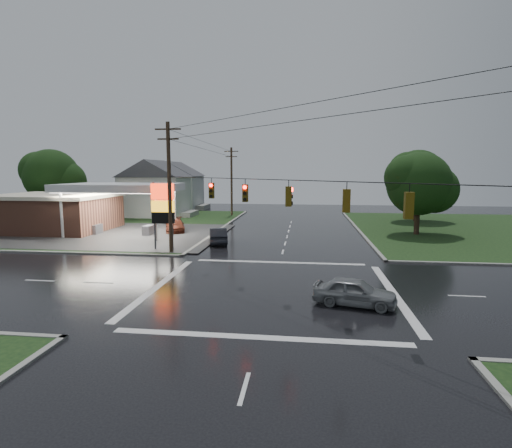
# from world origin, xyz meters

# --- Properties ---
(ground) EXTENTS (120.00, 120.00, 0.00)m
(ground) POSITION_xyz_m (0.00, 0.00, 0.00)
(ground) COLOR black
(ground) RESTS_ON ground
(grass_nw) EXTENTS (36.00, 36.00, 0.08)m
(grass_nw) POSITION_xyz_m (-26.00, 26.00, 0.04)
(grass_nw) COLOR black
(grass_nw) RESTS_ON ground
(gas_station) EXTENTS (26.20, 18.00, 5.60)m
(gas_station) POSITION_xyz_m (-25.68, 19.70, 2.55)
(gas_station) COLOR #2D2D2D
(gas_station) RESTS_ON ground
(pylon_sign) EXTENTS (2.00, 0.35, 6.00)m
(pylon_sign) POSITION_xyz_m (-10.50, 10.50, 4.01)
(pylon_sign) COLOR #59595E
(pylon_sign) RESTS_ON ground
(utility_pole_nw) EXTENTS (2.20, 0.32, 11.00)m
(utility_pole_nw) POSITION_xyz_m (-9.50, 9.50, 5.72)
(utility_pole_nw) COLOR #382619
(utility_pole_nw) RESTS_ON ground
(utility_pole_n) EXTENTS (2.20, 0.32, 10.50)m
(utility_pole_n) POSITION_xyz_m (-9.50, 38.00, 5.47)
(utility_pole_n) COLOR #382619
(utility_pole_n) RESTS_ON ground
(traffic_signals) EXTENTS (26.87, 26.87, 1.47)m
(traffic_signals) POSITION_xyz_m (0.02, -0.02, 6.48)
(traffic_signals) COLOR black
(traffic_signals) RESTS_ON ground
(house_near) EXTENTS (11.05, 8.48, 8.60)m
(house_near) POSITION_xyz_m (-20.95, 36.00, 4.41)
(house_near) COLOR silver
(house_near) RESTS_ON ground
(house_far) EXTENTS (11.05, 8.48, 8.60)m
(house_far) POSITION_xyz_m (-21.95, 48.00, 4.41)
(house_far) COLOR silver
(house_far) RESTS_ON ground
(tree_nw_behind) EXTENTS (8.93, 7.60, 10.00)m
(tree_nw_behind) POSITION_xyz_m (-33.84, 29.99, 6.18)
(tree_nw_behind) COLOR black
(tree_nw_behind) RESTS_ON ground
(tree_ne_near) EXTENTS (7.99, 6.80, 8.98)m
(tree_ne_near) POSITION_xyz_m (14.14, 21.99, 5.56)
(tree_ne_near) COLOR black
(tree_ne_near) RESTS_ON ground
(tree_ne_far) EXTENTS (8.46, 7.20, 9.80)m
(tree_ne_far) POSITION_xyz_m (17.15, 33.99, 6.18)
(tree_ne_far) COLOR black
(tree_ne_far) RESTS_ON ground
(car_north) EXTENTS (2.74, 4.87, 1.52)m
(car_north) POSITION_xyz_m (-6.47, 14.34, 0.76)
(car_north) COLOR black
(car_north) RESTS_ON ground
(car_crossing) EXTENTS (4.57, 2.68, 1.46)m
(car_crossing) POSITION_xyz_m (4.51, -2.34, 0.73)
(car_crossing) COLOR gray
(car_crossing) RESTS_ON ground
(car_pump) EXTENTS (3.66, 5.54, 1.49)m
(car_pump) POSITION_xyz_m (-13.00, 21.00, 0.75)
(car_pump) COLOR #501F12
(car_pump) RESTS_ON ground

